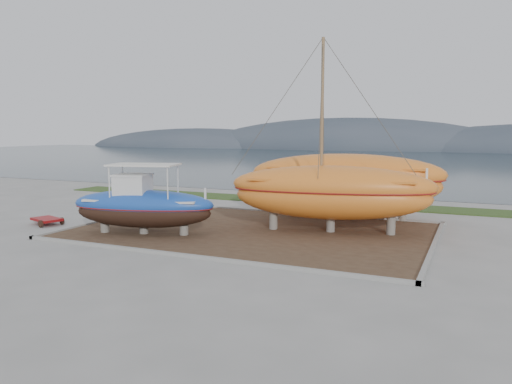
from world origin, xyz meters
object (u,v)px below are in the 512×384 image
at_px(orange_bare_hull, 346,187).
at_px(red_trailer, 47,221).
at_px(white_dinghy, 170,209).
at_px(orange_sailboat, 332,136).
at_px(blue_caique, 143,199).

height_order(orange_bare_hull, red_trailer, orange_bare_hull).
distance_m(white_dinghy, orange_sailboat, 10.61).
xyz_separation_m(blue_caique, orange_sailboat, (8.61, 4.35, 3.16)).
bearing_deg(white_dinghy, blue_caique, -88.68).
xyz_separation_m(white_dinghy, orange_bare_hull, (9.39, 4.64, 1.24)).
distance_m(blue_caique, orange_bare_hull, 11.99).
relative_size(blue_caique, orange_bare_hull, 0.64).
distance_m(blue_caique, white_dinghy, 4.31).
bearing_deg(white_dinghy, orange_sailboat, -11.89).
bearing_deg(blue_caique, orange_bare_hull, 31.34).
distance_m(orange_sailboat, orange_bare_hull, 5.29).
height_order(blue_caique, orange_bare_hull, orange_bare_hull).
distance_m(orange_bare_hull, red_trailer, 17.40).
bearing_deg(orange_bare_hull, white_dinghy, -162.77).
distance_m(white_dinghy, red_trailer, 6.91).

